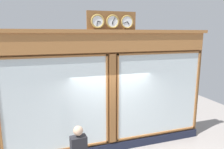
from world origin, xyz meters
TOP-DOWN VIEW (x-y plane):
  - shop_facade at (0.00, -0.13)m, footprint 6.59×0.42m

SIDE VIEW (x-z plane):
  - shop_facade at x=0.00m, z-range -0.24..4.09m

